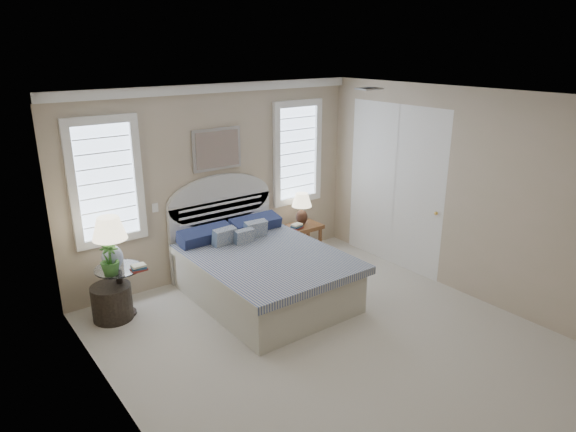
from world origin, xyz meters
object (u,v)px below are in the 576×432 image
at_px(bed, 260,269).
at_px(floor_pot, 112,302).
at_px(nightstand_right, 304,233).
at_px(lamp_right, 302,205).
at_px(side_table_left, 120,286).
at_px(lamp_left, 110,237).

xyz_separation_m(bed, floor_pot, (-1.78, 0.57, -0.17)).
xyz_separation_m(nightstand_right, lamp_right, (-0.01, 0.06, 0.45)).
xyz_separation_m(bed, side_table_left, (-1.65, 0.59, 0.00)).
xyz_separation_m(floor_pot, lamp_left, (0.08, 0.04, 0.82)).
bearing_deg(lamp_right, floor_pot, -176.59).
bearing_deg(floor_pot, lamp_right, 3.41).
height_order(bed, floor_pot, bed).
bearing_deg(floor_pot, side_table_left, 10.68).
height_order(floor_pot, lamp_right, lamp_right).
bearing_deg(lamp_left, bed, -19.57).
bearing_deg(nightstand_right, bed, -151.97).
height_order(bed, lamp_left, bed).
bearing_deg(nightstand_right, lamp_right, 97.53).
xyz_separation_m(lamp_left, lamp_right, (2.99, 0.15, -0.20)).
bearing_deg(nightstand_right, lamp_left, -178.33).
relative_size(side_table_left, lamp_right, 1.26).
relative_size(nightstand_right, floor_pot, 1.11).
bearing_deg(bed, floor_pot, 162.27).
bearing_deg(lamp_left, floor_pot, -154.68).
height_order(nightstand_right, lamp_right, lamp_right).
bearing_deg(side_table_left, lamp_right, 3.09).
relative_size(bed, lamp_left, 3.43).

